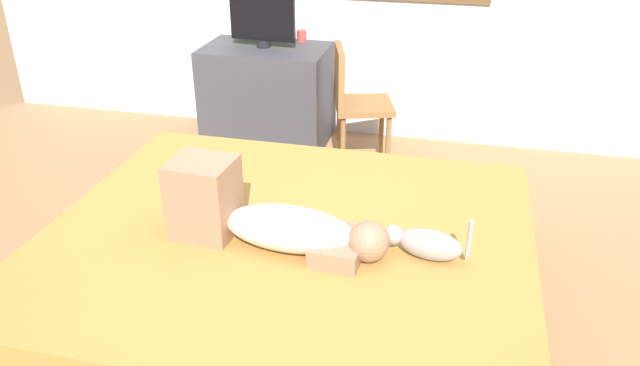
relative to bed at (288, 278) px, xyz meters
The scene contains 8 objects.
ground_plane 0.25m from the bed, 12.05° to the right, with size 16.00×16.00×0.00m, color olive.
bed is the anchor object (origin of this frame).
person_lying 0.38m from the bed, 119.58° to the right, with size 0.94×0.31×0.34m.
cat 0.68m from the bed, ahead, with size 0.36×0.15×0.21m.
desk 2.13m from the bed, 110.32° to the left, with size 0.90×0.56×0.74m.
tv_monitor 2.23m from the bed, 110.56° to the left, with size 0.48×0.10×0.35m.
cup 2.33m from the bed, 103.28° to the left, with size 0.07×0.07×0.08m, color #B23D38.
chair_by_desk 1.72m from the bed, 90.89° to the left, with size 0.47×0.47×0.86m.
Camera 1 is at (0.63, -2.21, 1.92)m, focal length 34.99 mm.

